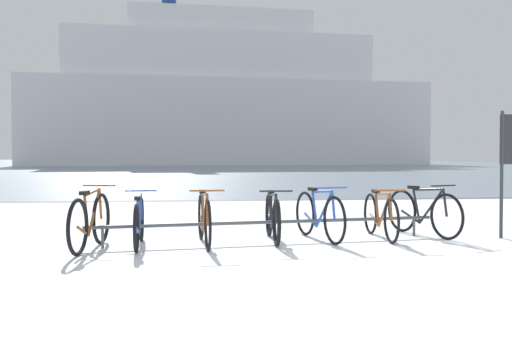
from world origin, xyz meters
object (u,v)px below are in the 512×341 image
Objects in this scene: bicycle_0 at (90,221)px; bicycle_6 at (423,212)px; ferry_ship at (226,101)px; bicycle_4 at (319,215)px; bicycle_3 at (273,217)px; bicycle_2 at (204,219)px; bicycle_5 at (380,215)px; bicycle_1 at (139,222)px.

bicycle_0 is 1.03× the size of bicycle_6.
bicycle_4 is at bearing -92.01° from ferry_ship.
bicycle_0 is 0.99× the size of bicycle_3.
bicycle_4 is (1.70, 0.31, 0.00)m from bicycle_2.
bicycle_5 is at bearing -91.10° from ferry_ship.
bicycle_1 is 0.89m from bicycle_2.
bicycle_2 is (0.89, 0.06, 0.02)m from bicycle_1.
bicycle_2 is (1.51, 0.25, -0.02)m from bicycle_0.
bicycle_4 is at bearing -178.81° from bicycle_5.
ferry_ship reaches higher than bicycle_4.
bicycle_4 is at bearing 8.22° from bicycle_1.
bicycle_3 is at bearing -92.68° from ferry_ship.
bicycle_0 is 0.99× the size of bicycle_4.
bicycle_4 reaches higher than bicycle_3.
bicycle_4 reaches higher than bicycle_1.
bicycle_4 is 1.04× the size of bicycle_6.
ferry_ship reaches higher than bicycle_0.
bicycle_0 is at bearing -170.50° from bicycle_6.
bicycle_5 is 1.03× the size of bicycle_6.
bicycle_1 is at bearing -170.36° from bicycle_3.
bicycle_3 is 2.42m from bicycle_6.
bicycle_3 is (1.00, 0.26, -0.02)m from bicycle_2.
bicycle_4 is at bearing -171.28° from bicycle_6.
bicycle_0 is 2.55m from bicycle_3.
bicycle_6 is at bearing 7.45° from bicycle_3.
bicycle_1 is 2.61m from bicycle_4.
bicycle_3 is 0.70m from bicycle_4.
bicycle_0 is at bearing -170.09° from bicycle_4.
bicycle_4 reaches higher than bicycle_2.
ferry_ship reaches higher than bicycle_2.
bicycle_1 is 3.54m from bicycle_5.
bicycle_2 is at bearing -93.63° from ferry_ship.
bicycle_0 is at bearing -168.56° from bicycle_3.
ferry_ship is at bearing 87.99° from bicycle_4.
bicycle_5 is at bearing 1.19° from bicycle_4.
bicycle_2 is at bearing -170.42° from bicycle_6.
bicycle_5 is (3.52, 0.39, 0.01)m from bicycle_1.
bicycle_0 is 0.95× the size of bicycle_2.
bicycle_2 is 2.66m from bicycle_5.
ferry_ship is (3.76, 59.27, 6.83)m from bicycle_2.
bicycle_2 is at bearing -165.41° from bicycle_3.
bicycle_3 is at bearing -175.66° from bicycle_4.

